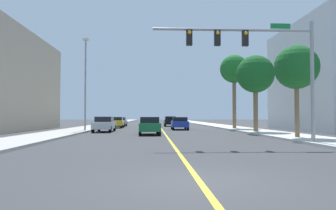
% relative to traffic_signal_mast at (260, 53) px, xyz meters
% --- Properties ---
extents(ground, '(192.00, 192.00, 0.00)m').
position_rel_traffic_signal_mast_xyz_m(ground, '(-4.75, 32.53, -4.97)').
color(ground, '#38383A').
extents(sidewalk_left, '(3.62, 168.00, 0.15)m').
position_rel_traffic_signal_mast_xyz_m(sidewalk_left, '(-13.78, 32.53, -4.90)').
color(sidewalk_left, '#B2ADA3').
rests_on(sidewalk_left, ground).
extents(sidewalk_right, '(3.62, 168.00, 0.15)m').
position_rel_traffic_signal_mast_xyz_m(sidewalk_right, '(4.27, 32.53, -4.90)').
color(sidewalk_right, beige).
rests_on(sidewalk_right, ground).
extents(lane_marking_center, '(0.16, 144.00, 0.01)m').
position_rel_traffic_signal_mast_xyz_m(lane_marking_center, '(-4.75, 32.53, -4.97)').
color(lane_marking_center, yellow).
rests_on(lane_marking_center, ground).
extents(traffic_signal_mast, '(8.80, 0.36, 6.57)m').
position_rel_traffic_signal_mast_xyz_m(traffic_signal_mast, '(0.00, 0.00, 0.00)').
color(traffic_signal_mast, gray).
rests_on(traffic_signal_mast, sidewalk_right).
extents(street_lamp, '(0.56, 0.28, 9.12)m').
position_rel_traffic_signal_mast_xyz_m(street_lamp, '(-12.47, 14.90, 0.17)').
color(street_lamp, gray).
rests_on(street_lamp, sidewalk_left).
extents(palm_near, '(2.93, 2.93, 6.13)m').
position_rel_traffic_signal_mast_xyz_m(palm_near, '(3.75, 3.83, -0.21)').
color(palm_near, brown).
rests_on(palm_near, sidewalk_right).
extents(palm_mid, '(3.44, 3.44, 6.97)m').
position_rel_traffic_signal_mast_xyz_m(palm_mid, '(3.58, 11.77, 0.36)').
color(palm_mid, brown).
rests_on(palm_mid, sidewalk_right).
extents(palm_far, '(3.28, 3.28, 8.55)m').
position_rel_traffic_signal_mast_xyz_m(palm_far, '(3.67, 19.70, 1.97)').
color(palm_far, brown).
rests_on(palm_far, sidewalk_right).
extents(car_yellow, '(1.86, 4.09, 1.42)m').
position_rel_traffic_signal_mast_xyz_m(car_yellow, '(-10.57, 25.26, -4.22)').
color(car_yellow, gold).
rests_on(car_yellow, ground).
extents(car_black, '(1.74, 4.40, 1.50)m').
position_rel_traffic_signal_mast_xyz_m(car_black, '(-3.19, 31.10, -4.19)').
color(car_black, black).
rests_on(car_black, ground).
extents(car_blue, '(1.93, 4.54, 1.43)m').
position_rel_traffic_signal_mast_xyz_m(car_blue, '(-2.75, 19.36, -4.22)').
color(car_blue, '#1E389E').
rests_on(car_blue, ground).
extents(car_gray, '(1.94, 4.21, 1.37)m').
position_rel_traffic_signal_mast_xyz_m(car_gray, '(-10.73, 31.55, -4.26)').
color(car_gray, slate).
rests_on(car_gray, ground).
extents(car_green, '(1.86, 4.21, 1.47)m').
position_rel_traffic_signal_mast_xyz_m(car_green, '(-6.09, 9.59, -4.21)').
color(car_green, '#196638').
rests_on(car_green, ground).
extents(car_silver, '(1.80, 4.47, 1.48)m').
position_rel_traffic_signal_mast_xyz_m(car_silver, '(-10.54, 14.58, -4.20)').
color(car_silver, '#BCBCC1').
rests_on(car_silver, ground).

